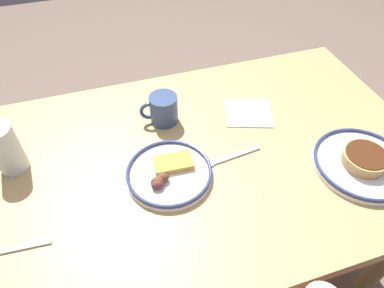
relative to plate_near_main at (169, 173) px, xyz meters
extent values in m
plane|color=#735F51|center=(-0.12, -0.04, -0.74)|extent=(6.00, 6.00, 0.00)
cube|color=tan|center=(-0.12, -0.04, -0.03)|extent=(1.35, 0.84, 0.04)
cylinder|color=#9C8352|center=(-0.69, -0.37, -0.40)|extent=(0.06, 0.06, 0.68)
cylinder|color=#9C8352|center=(0.46, -0.37, -0.40)|extent=(0.06, 0.06, 0.68)
cylinder|color=white|center=(0.00, 0.00, -0.01)|extent=(0.24, 0.24, 0.01)
torus|color=navy|center=(0.00, 0.00, 0.01)|extent=(0.24, 0.24, 0.01)
cube|color=gold|center=(-0.02, -0.02, 0.01)|extent=(0.11, 0.07, 0.02)
ellipsoid|color=brown|center=(0.04, 0.03, 0.01)|extent=(0.03, 0.03, 0.03)
ellipsoid|color=brown|center=(0.04, 0.03, 0.01)|extent=(0.04, 0.03, 0.03)
ellipsoid|color=brown|center=(0.02, 0.02, 0.01)|extent=(0.04, 0.03, 0.03)
ellipsoid|color=brown|center=(0.04, 0.04, 0.01)|extent=(0.03, 0.03, 0.03)
cylinder|color=white|center=(-0.53, 0.13, -0.01)|extent=(0.27, 0.27, 0.01)
torus|color=navy|center=(-0.53, 0.13, 0.01)|extent=(0.27, 0.27, 0.01)
cylinder|color=tan|center=(-0.53, 0.13, 0.01)|extent=(0.12, 0.12, 0.01)
cylinder|color=tan|center=(-0.53, 0.13, 0.02)|extent=(0.12, 0.12, 0.01)
cylinder|color=tan|center=(-0.53, 0.13, 0.03)|extent=(0.12, 0.12, 0.01)
cylinder|color=#4C2814|center=(-0.53, 0.13, 0.04)|extent=(0.11, 0.11, 0.00)
cylinder|color=#334772|center=(-0.05, -0.23, 0.03)|extent=(0.09, 0.09, 0.09)
torus|color=#334772|center=(0.00, -0.23, 0.03)|extent=(0.07, 0.02, 0.07)
cylinder|color=brown|center=(-0.05, -0.23, 0.06)|extent=(0.08, 0.08, 0.01)
cylinder|color=silver|center=(0.41, -0.16, 0.06)|extent=(0.08, 0.08, 0.15)
cylinder|color=black|center=(0.41, -0.16, 0.04)|extent=(0.07, 0.07, 0.10)
cube|color=white|center=(-0.32, -0.18, -0.01)|extent=(0.19, 0.18, 0.00)
cube|color=silver|center=(-0.19, -0.01, -0.01)|extent=(0.18, 0.03, 0.01)
cube|color=silver|center=(-0.11, -0.01, -0.01)|extent=(0.03, 0.01, 0.00)
cube|color=silver|center=(-0.11, -0.01, -0.01)|extent=(0.03, 0.01, 0.00)
cube|color=silver|center=(-0.11, 0.00, -0.01)|extent=(0.03, 0.01, 0.00)
cube|color=silver|center=(-0.11, 0.01, -0.01)|extent=(0.03, 0.01, 0.00)
cube|color=silver|center=(0.41, 0.10, -0.01)|extent=(0.18, 0.03, 0.01)
camera|label=1|loc=(0.12, 0.59, 0.74)|focal=32.30mm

